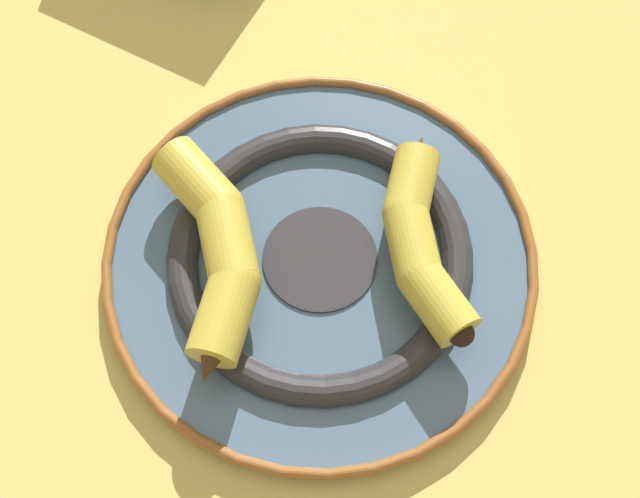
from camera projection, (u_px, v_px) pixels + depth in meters
name	position (u px, v px, depth m)	size (l,w,h in m)	color
ground_plane	(285.00, 298.00, 0.72)	(2.80, 2.80, 0.00)	#E5CC6B
decorative_bowl	(320.00, 260.00, 0.72)	(0.35, 0.35, 0.03)	slate
banana_a	(217.00, 251.00, 0.68)	(0.09, 0.21, 0.04)	gold
banana_b	(419.00, 238.00, 0.69)	(0.07, 0.18, 0.04)	gold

